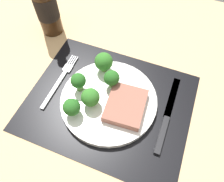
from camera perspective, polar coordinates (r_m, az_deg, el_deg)
The scene contains 12 objects.
ground_plane at distance 57.20cm, azimuth -0.84°, elevation -3.77°, with size 140.00×110.00×3.00cm, color tan.
placemat at distance 55.75cm, azimuth -0.86°, elevation -2.97°, with size 42.44×33.92×0.30cm, color black.
plate at distance 54.92cm, azimuth -0.87°, elevation -2.49°, with size 25.00×25.00×1.60cm, color white.
steak at distance 52.13cm, azimuth 3.73°, elevation -3.94°, with size 9.22×10.87×2.19cm, color #8C5647.
broccoli_back_left at distance 53.41cm, azimuth -0.10°, elevation 3.49°, with size 4.06×4.06×5.67cm.
broccoli_front_edge at distance 51.00cm, azimuth -5.87°, elevation -1.77°, with size 4.57×4.57×5.56cm.
broccoli_center at distance 53.61cm, azimuth -9.02°, elevation 2.78°, with size 3.92×3.92×5.75cm.
broccoli_near_fork at distance 56.73cm, azimuth -2.27°, elevation 7.92°, with size 4.93×4.93×6.07cm.
broccoli_near_steak at distance 50.46cm, azimuth -10.88°, elevation -4.34°, with size 4.26×4.26×5.27cm.
fork at distance 60.84cm, azimuth -13.83°, elevation 3.03°, with size 2.40×19.20×0.50cm.
knife at distance 54.76cm, azimuth 14.52°, elevation -7.36°, with size 1.80×23.00×0.80cm.
wine_bottle at distance 69.48cm, azimuth -17.79°, elevation 22.03°, with size 6.85×6.85×30.18cm.
Camera 1 is at (10.68, -24.75, 48.95)cm, focal length 33.70 mm.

